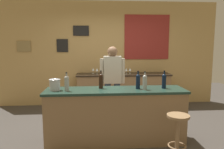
# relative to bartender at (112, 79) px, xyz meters

# --- Properties ---
(ground_plane) EXTENTS (10.00, 10.00, 0.00)m
(ground_plane) POSITION_rel_bartender_xyz_m (-0.02, -0.54, -0.94)
(ground_plane) COLOR #423D38
(back_wall) EXTENTS (6.00, 0.09, 2.80)m
(back_wall) POSITION_rel_bartender_xyz_m (-0.00, 1.49, 0.48)
(back_wall) COLOR tan
(back_wall) RESTS_ON ground_plane
(bar_counter) EXTENTS (2.35, 0.60, 0.92)m
(bar_counter) POSITION_rel_bartender_xyz_m (-0.02, -0.94, -0.47)
(bar_counter) COLOR olive
(bar_counter) RESTS_ON ground_plane
(side_counter) EXTENTS (2.43, 0.56, 0.90)m
(side_counter) POSITION_rel_bartender_xyz_m (0.38, 1.11, -0.48)
(side_counter) COLOR olive
(side_counter) RESTS_ON ground_plane
(bartender) EXTENTS (0.52, 0.21, 1.62)m
(bartender) POSITION_rel_bartender_xyz_m (0.00, 0.00, 0.00)
(bartender) COLOR #384766
(bartender) RESTS_ON ground_plane
(bar_stool) EXTENTS (0.32, 0.32, 0.68)m
(bar_stool) POSITION_rel_bartender_xyz_m (0.81, -1.62, -0.48)
(bar_stool) COLOR olive
(bar_stool) RESTS_ON ground_plane
(wine_bottle_a) EXTENTS (0.07, 0.07, 0.31)m
(wine_bottle_a) POSITION_rel_bartender_xyz_m (-0.81, -1.02, 0.12)
(wine_bottle_a) COLOR #999E99
(wine_bottle_a) RESTS_ON bar_counter
(wine_bottle_b) EXTENTS (0.07, 0.07, 0.31)m
(wine_bottle_b) POSITION_rel_bartender_xyz_m (-0.26, -0.84, 0.12)
(wine_bottle_b) COLOR black
(wine_bottle_b) RESTS_ON bar_counter
(wine_bottle_c) EXTENTS (0.07, 0.07, 0.31)m
(wine_bottle_c) POSITION_rel_bartender_xyz_m (0.36, -0.93, 0.12)
(wine_bottle_c) COLOR black
(wine_bottle_c) RESTS_ON bar_counter
(wine_bottle_d) EXTENTS (0.07, 0.07, 0.31)m
(wine_bottle_d) POSITION_rel_bartender_xyz_m (0.46, -1.01, 0.12)
(wine_bottle_d) COLOR #999E99
(wine_bottle_d) RESTS_ON bar_counter
(wine_bottle_e) EXTENTS (0.07, 0.07, 0.31)m
(wine_bottle_e) POSITION_rel_bartender_xyz_m (0.81, -0.93, 0.12)
(wine_bottle_e) COLOR black
(wine_bottle_e) RESTS_ON bar_counter
(ice_bucket) EXTENTS (0.19, 0.19, 0.19)m
(ice_bucket) POSITION_rel_bartender_xyz_m (-1.01, -0.96, 0.08)
(ice_bucket) COLOR #B7BABF
(ice_bucket) RESTS_ON bar_counter
(wine_glass_a) EXTENTS (0.07, 0.07, 0.16)m
(wine_glass_a) POSITION_rel_bartender_xyz_m (-0.41, 1.15, 0.07)
(wine_glass_a) COLOR silver
(wine_glass_a) RESTS_ON side_counter
(wine_glass_b) EXTENTS (0.07, 0.07, 0.16)m
(wine_glass_b) POSITION_rel_bartender_xyz_m (-0.31, 1.07, 0.07)
(wine_glass_b) COLOR silver
(wine_glass_b) RESTS_ON side_counter
(wine_glass_c) EXTENTS (0.07, 0.07, 0.16)m
(wine_glass_c) POSITION_rel_bartender_xyz_m (-0.16, 1.12, 0.07)
(wine_glass_c) COLOR silver
(wine_glass_c) RESTS_ON side_counter
(wine_glass_d) EXTENTS (0.07, 0.07, 0.16)m
(wine_glass_d) POSITION_rel_bartender_xyz_m (0.44, 1.04, 0.07)
(wine_glass_d) COLOR silver
(wine_glass_d) RESTS_ON side_counter
(wine_glass_e) EXTENTS (0.07, 0.07, 0.16)m
(wine_glass_e) POSITION_rel_bartender_xyz_m (0.54, 1.07, 0.07)
(wine_glass_e) COLOR silver
(wine_glass_e) RESTS_ON side_counter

